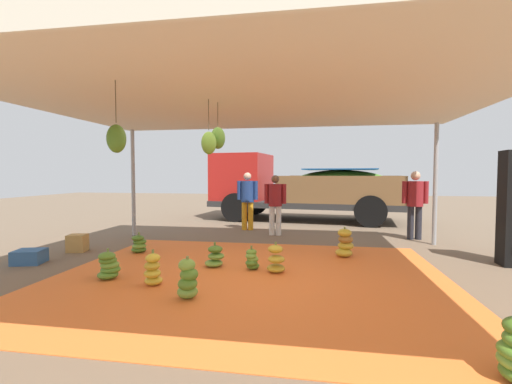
% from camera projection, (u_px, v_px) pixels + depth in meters
% --- Properties ---
extents(ground_plane, '(40.00, 40.00, 0.00)m').
position_uv_depth(ground_plane, '(272.00, 242.00, 8.60)').
color(ground_plane, brown).
extents(tarp_orange, '(6.28, 5.40, 0.01)m').
position_uv_depth(tarp_orange, '(249.00, 277.00, 5.65)').
color(tarp_orange, orange).
rests_on(tarp_orange, ground).
extents(tent_canopy, '(8.00, 7.00, 2.90)m').
position_uv_depth(tent_canopy, '(247.00, 99.00, 5.41)').
color(tent_canopy, '#9EA0A5').
rests_on(tent_canopy, ground).
extents(banana_bunch_0, '(0.36, 0.36, 0.57)m').
position_uv_depth(banana_bunch_0, '(188.00, 280.00, 4.64)').
color(banana_bunch_0, '#75A83D').
rests_on(banana_bunch_0, tarp_orange).
extents(banana_bunch_1, '(0.41, 0.44, 0.48)m').
position_uv_depth(banana_bunch_1, '(109.00, 266.00, 5.54)').
color(banana_bunch_1, '#518428').
rests_on(banana_bunch_1, tarp_orange).
extents(banana_bunch_3, '(0.41, 0.45, 0.52)m').
position_uv_depth(banana_bunch_3, '(276.00, 260.00, 5.87)').
color(banana_bunch_3, gold).
rests_on(banana_bunch_3, tarp_orange).
extents(banana_bunch_4, '(0.45, 0.45, 0.44)m').
position_uv_depth(banana_bunch_4, '(215.00, 257.00, 6.25)').
color(banana_bunch_4, '#75A83D').
rests_on(banana_bunch_4, tarp_orange).
extents(banana_bunch_5, '(0.34, 0.37, 0.53)m').
position_uv_depth(banana_bunch_5, '(153.00, 271.00, 5.20)').
color(banana_bunch_5, gold).
rests_on(banana_bunch_5, tarp_orange).
extents(banana_bunch_6, '(0.48, 0.50, 0.59)m').
position_uv_depth(banana_bunch_6, '(345.00, 244.00, 7.03)').
color(banana_bunch_6, gold).
rests_on(banana_bunch_6, tarp_orange).
extents(banana_bunch_7, '(0.44, 0.44, 0.43)m').
position_uv_depth(banana_bunch_7, '(139.00, 244.00, 7.38)').
color(banana_bunch_7, '#477523').
rests_on(banana_bunch_7, tarp_orange).
extents(banana_bunch_8, '(0.30, 0.33, 0.41)m').
position_uv_depth(banana_bunch_8, '(252.00, 260.00, 6.07)').
color(banana_bunch_8, '#518428').
rests_on(banana_bunch_8, tarp_orange).
extents(cargo_truck_main, '(6.83, 3.28, 2.40)m').
position_uv_depth(cargo_truck_main, '(298.00, 186.00, 12.72)').
color(cargo_truck_main, '#2D2D2D').
rests_on(cargo_truck_main, ground).
extents(worker_0, '(0.63, 0.39, 1.73)m').
position_uv_depth(worker_0, '(415.00, 200.00, 8.88)').
color(worker_0, '#26262D').
rests_on(worker_0, ground).
extents(worker_1, '(0.62, 0.38, 1.70)m').
position_uv_depth(worker_1, '(247.00, 196.00, 10.40)').
color(worker_1, orange).
rests_on(worker_1, ground).
extents(worker_2, '(0.60, 0.36, 1.63)m').
position_uv_depth(worker_2, '(275.00, 200.00, 9.49)').
color(worker_2, silver).
rests_on(worker_2, ground).
extents(crate_0, '(0.59, 0.56, 0.25)m').
position_uv_depth(crate_0, '(29.00, 257.00, 6.51)').
color(crate_0, '#335B8E').
rests_on(crate_0, ground).
extents(crate_1, '(0.42, 0.39, 0.36)m').
position_uv_depth(crate_1, '(77.00, 243.00, 7.52)').
color(crate_1, '#B78947').
rests_on(crate_1, ground).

